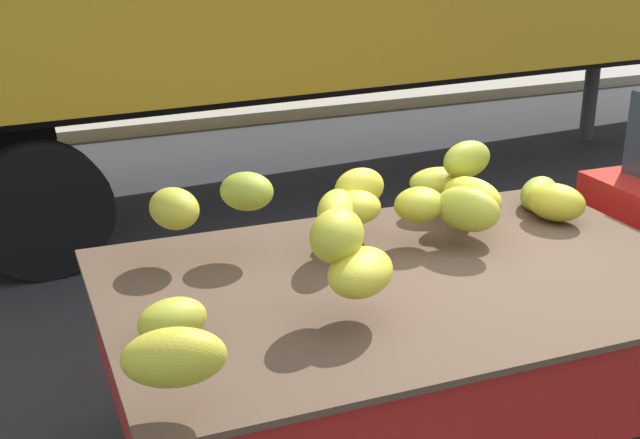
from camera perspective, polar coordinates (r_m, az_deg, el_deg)
The scene contains 2 objects.
ground at distance 4.85m, azimuth 13.92°, elevation -14.39°, with size 220.00×220.00×0.00m, color #28282B.
curb_strip at distance 11.51m, azimuth -10.69°, elevation 6.69°, with size 80.00×0.80×0.16m, color gray.
Camera 1 is at (-2.63, -3.05, 2.71)m, focal length 46.50 mm.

